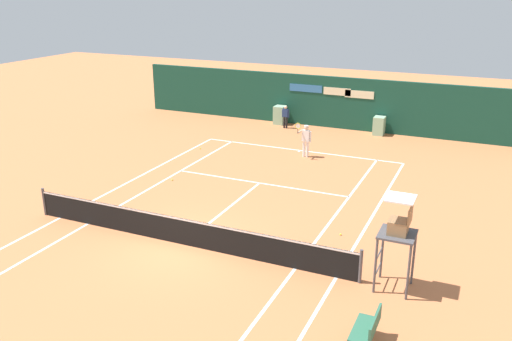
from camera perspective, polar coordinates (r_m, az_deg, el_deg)
The scene contains 10 objects.
ground_plane at distance 18.85m, azimuth -6.82°, elevation -7.00°, with size 80.00×80.00×0.01m.
tennis_net at distance 18.19m, azimuth -7.80°, elevation -6.29°, with size 12.10×0.10×1.07m.
sponsor_back_wall at distance 32.79m, azimuth 7.85°, elevation 7.07°, with size 25.00×1.02×3.06m.
umpire_chair at distance 15.51m, azimuth 14.77°, elevation -6.11°, with size 1.00×1.00×2.80m.
player_bench at distance 13.69m, azimuth 11.69°, elevation -15.90°, with size 0.54×1.20×0.88m.
player_on_baseline at distance 26.98m, azimuth 5.26°, elevation 3.43°, with size 0.67×0.67×1.85m.
ball_kid_left_post at distance 32.46m, azimuth 3.14°, elevation 5.84°, with size 0.46×0.19×1.37m.
tennis_ball_near_service_line at distance 19.08m, azimuth 8.90°, elevation -6.67°, with size 0.07×0.07×0.07m, color #CCE033.
tennis_ball_mid_court at distance 24.18m, azimuth -8.83°, elevation -0.98°, with size 0.07×0.07×0.07m, color #CCE033.
tennis_ball_by_sideline at distance 28.59m, azimuth -5.90°, elevation 2.34°, with size 0.07×0.07×0.07m, color #CCE033.
Camera 1 is at (8.86, -13.85, 8.30)m, focal length 37.94 mm.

